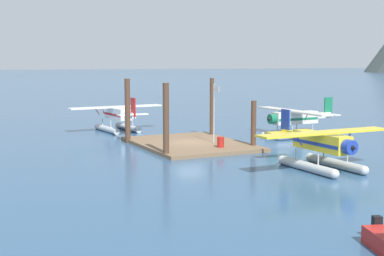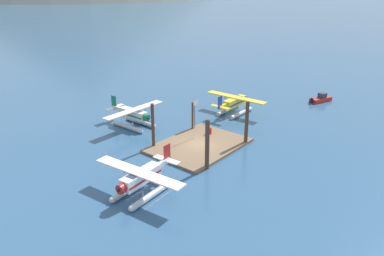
{
  "view_description": "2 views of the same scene",
  "coord_description": "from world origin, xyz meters",
  "px_view_note": "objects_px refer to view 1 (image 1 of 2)",
  "views": [
    {
      "loc": [
        42.29,
        -20.05,
        7.27
      ],
      "look_at": [
        -1.36,
        0.81,
        1.39
      ],
      "focal_mm": 49.82,
      "sensor_mm": 36.0,
      "label": 1
    },
    {
      "loc": [
        -33.94,
        -26.91,
        19.77
      ],
      "look_at": [
        0.69,
        1.7,
        1.89
      ],
      "focal_mm": 34.73,
      "sensor_mm": 36.0,
      "label": 2
    }
  ],
  "objects_px": {
    "flagpole": "(215,106)",
    "fuel_drum": "(221,142)",
    "seaplane_yellow_stbd_fwd": "(322,147)",
    "seaplane_white_port_aft": "(117,117)",
    "seaplane_cream_bow_centre": "(295,121)"
  },
  "relations": [
    {
      "from": "flagpole",
      "to": "fuel_drum",
      "type": "xyz_separation_m",
      "value": [
        2.41,
        -0.7,
        -2.87
      ]
    },
    {
      "from": "flagpole",
      "to": "seaplane_yellow_stbd_fwd",
      "type": "relative_size",
      "value": 0.5
    },
    {
      "from": "seaplane_cream_bow_centre",
      "to": "seaplane_yellow_stbd_fwd",
      "type": "bearing_deg",
      "value": -29.92
    },
    {
      "from": "seaplane_yellow_stbd_fwd",
      "to": "seaplane_white_port_aft",
      "type": "bearing_deg",
      "value": -166.47
    },
    {
      "from": "seaplane_white_port_aft",
      "to": "seaplane_yellow_stbd_fwd",
      "type": "height_order",
      "value": "same"
    },
    {
      "from": "flagpole",
      "to": "fuel_drum",
      "type": "height_order",
      "value": "flagpole"
    },
    {
      "from": "seaplane_white_port_aft",
      "to": "seaplane_cream_bow_centre",
      "type": "bearing_deg",
      "value": 50.11
    },
    {
      "from": "seaplane_white_port_aft",
      "to": "seaplane_yellow_stbd_fwd",
      "type": "bearing_deg",
      "value": 13.53
    },
    {
      "from": "flagpole",
      "to": "seaplane_cream_bow_centre",
      "type": "distance_m",
      "value": 10.25
    },
    {
      "from": "seaplane_cream_bow_centre",
      "to": "seaplane_white_port_aft",
      "type": "distance_m",
      "value": 18.79
    },
    {
      "from": "fuel_drum",
      "to": "seaplane_yellow_stbd_fwd",
      "type": "distance_m",
      "value": 10.27
    },
    {
      "from": "flagpole",
      "to": "seaplane_white_port_aft",
      "type": "relative_size",
      "value": 0.5
    },
    {
      "from": "flagpole",
      "to": "seaplane_yellow_stbd_fwd",
      "type": "bearing_deg",
      "value": 8.17
    },
    {
      "from": "seaplane_cream_bow_centre",
      "to": "seaplane_yellow_stbd_fwd",
      "type": "relative_size",
      "value": 1.0
    },
    {
      "from": "fuel_drum",
      "to": "seaplane_white_port_aft",
      "type": "height_order",
      "value": "seaplane_white_port_aft"
    }
  ]
}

